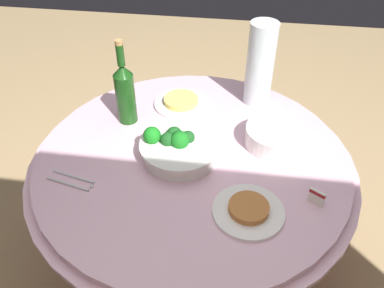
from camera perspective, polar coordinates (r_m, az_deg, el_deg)
The scene contains 10 objects.
ground_plane at distance 1.97m, azimuth -0.00°, elevation -17.88°, with size 6.00×6.00×0.00m, color tan.
buffet_table at distance 1.66m, azimuth -0.00°, elevation -11.00°, with size 1.16×1.16×0.74m.
broccoli_bowl at distance 1.37m, azimuth -1.95°, elevation -0.43°, with size 0.28×0.28×0.11m.
plate_stack at distance 1.45m, azimuth 11.79°, elevation 1.09°, with size 0.21×0.21×0.07m.
wine_bottle at distance 1.51m, azimuth -9.64°, elevation 7.41°, with size 0.07×0.07×0.34m.
decorative_fruit_vase at distance 1.61m, azimuth 9.77°, elevation 10.97°, with size 0.11×0.11×0.34m.
serving_tongs at distance 1.36m, azimuth -16.84°, elevation -5.10°, with size 0.17×0.08×0.01m.
food_plate_noodles at distance 1.64m, azimuth -1.60°, elevation 6.02°, with size 0.22×0.22×0.03m.
food_plate_peanuts at distance 1.22m, azimuth 8.14°, elevation -9.42°, with size 0.22×0.22×0.03m.
label_placard_front at distance 1.27m, azimuth 17.53°, elevation -7.25°, with size 0.05×0.03×0.05m.
Camera 1 is at (-0.15, 1.03, 1.67)m, focal length 36.99 mm.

